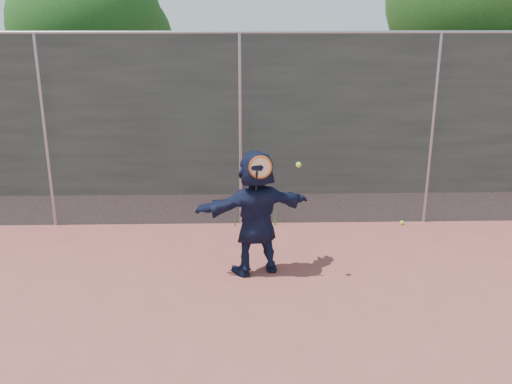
{
  "coord_description": "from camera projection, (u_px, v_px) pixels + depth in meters",
  "views": [
    {
      "loc": [
        0.02,
        -5.2,
        3.33
      ],
      "look_at": [
        0.2,
        1.71,
        1.11
      ],
      "focal_mm": 40.0,
      "sensor_mm": 36.0,
      "label": 1
    }
  ],
  "objects": [
    {
      "name": "ground",
      "position": [
        241.0,
        342.0,
        5.97
      ],
      "size": [
        80.0,
        80.0,
        0.0
      ],
      "primitive_type": "plane",
      "color": "#9E4C42",
      "rests_on": "ground"
    },
    {
      "name": "player",
      "position": [
        256.0,
        212.0,
        7.34
      ],
      "size": [
        1.61,
        0.93,
        1.66
      ],
      "primitive_type": "imported",
      "rotation": [
        0.0,
        0.0,
        3.45
      ],
      "color": "#141A37",
      "rests_on": "ground"
    },
    {
      "name": "ball_ground",
      "position": [
        402.0,
        223.0,
        9.21
      ],
      "size": [
        0.07,
        0.07,
        0.07
      ],
      "primitive_type": "sphere",
      "color": "#CCE332",
      "rests_on": "ground"
    },
    {
      "name": "fence",
      "position": [
        240.0,
        127.0,
        8.81
      ],
      "size": [
        20.0,
        0.06,
        3.03
      ],
      "color": "#38423D",
      "rests_on": "ground"
    },
    {
      "name": "swing_action",
      "position": [
        264.0,
        168.0,
        6.96
      ],
      "size": [
        0.65,
        0.13,
        0.51
      ],
      "color": "#C24F12",
      "rests_on": "ground"
    },
    {
      "name": "tree_right",
      "position": [
        494.0,
        0.0,
        10.48
      ],
      "size": [
        3.78,
        3.6,
        5.39
      ],
      "color": "#382314",
      "rests_on": "ground"
    },
    {
      "name": "tree_left",
      "position": [
        95.0,
        30.0,
        11.23
      ],
      "size": [
        3.15,
        3.0,
        4.53
      ],
      "color": "#382314",
      "rests_on": "ground"
    },
    {
      "name": "weed_clump",
      "position": [
        259.0,
        218.0,
        9.15
      ],
      "size": [
        0.68,
        0.07,
        0.3
      ],
      "color": "#387226",
      "rests_on": "ground"
    }
  ]
}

